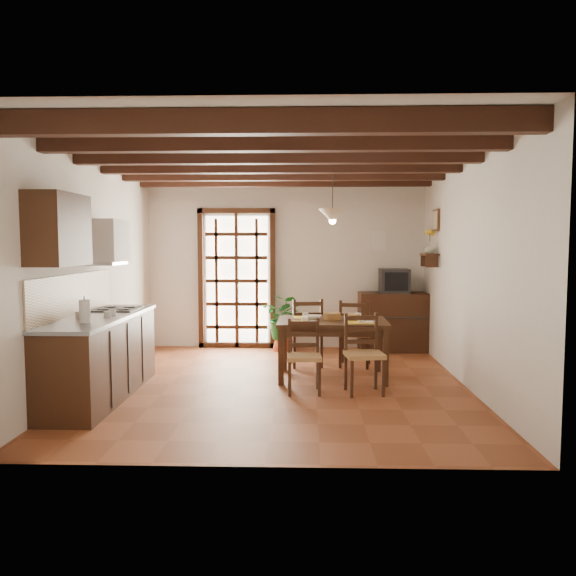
{
  "coord_description": "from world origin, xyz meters",
  "views": [
    {
      "loc": [
        0.31,
        -6.68,
        1.72
      ],
      "look_at": [
        0.1,
        0.4,
        1.15
      ],
      "focal_mm": 35.0,
      "sensor_mm": 36.0,
      "label": 1
    }
  ],
  "objects_px": {
    "kitchen_counter": "(101,355)",
    "potted_plant": "(284,315)",
    "chair_near_left": "(304,370)",
    "sideboard": "(394,322)",
    "pendant_lamp": "(333,215)",
    "chair_far_left": "(306,345)",
    "crt_tv": "(394,281)",
    "chair_far_right": "(355,345)",
    "dining_table": "(332,328)",
    "chair_near_right": "(364,369)"
  },
  "relations": [
    {
      "from": "dining_table",
      "to": "chair_near_right",
      "type": "bearing_deg",
      "value": -64.08
    },
    {
      "from": "crt_tv",
      "to": "chair_near_right",
      "type": "bearing_deg",
      "value": -106.74
    },
    {
      "from": "chair_near_right",
      "to": "crt_tv",
      "type": "height_order",
      "value": "crt_tv"
    },
    {
      "from": "chair_near_left",
      "to": "potted_plant",
      "type": "distance_m",
      "value": 2.55
    },
    {
      "from": "kitchen_counter",
      "to": "sideboard",
      "type": "bearing_deg",
      "value": 37.47
    },
    {
      "from": "kitchen_counter",
      "to": "sideboard",
      "type": "height_order",
      "value": "kitchen_counter"
    },
    {
      "from": "kitchen_counter",
      "to": "chair_near_left",
      "type": "bearing_deg",
      "value": 6.89
    },
    {
      "from": "crt_tv",
      "to": "pendant_lamp",
      "type": "distance_m",
      "value": 2.26
    },
    {
      "from": "dining_table",
      "to": "pendant_lamp",
      "type": "relative_size",
      "value": 1.64
    },
    {
      "from": "chair_near_left",
      "to": "sideboard",
      "type": "relative_size",
      "value": 0.77
    },
    {
      "from": "chair_far_right",
      "to": "sideboard",
      "type": "xyz_separation_m",
      "value": [
        0.72,
        1.16,
        0.17
      ]
    },
    {
      "from": "potted_plant",
      "to": "dining_table",
      "type": "bearing_deg",
      "value": -69.58
    },
    {
      "from": "crt_tv",
      "to": "potted_plant",
      "type": "bearing_deg",
      "value": -179.54
    },
    {
      "from": "dining_table",
      "to": "sideboard",
      "type": "xyz_separation_m",
      "value": [
        1.07,
        1.85,
        -0.18
      ]
    },
    {
      "from": "dining_table",
      "to": "chair_far_right",
      "type": "height_order",
      "value": "chair_far_right"
    },
    {
      "from": "chair_far_left",
      "to": "chair_far_right",
      "type": "height_order",
      "value": "chair_far_left"
    },
    {
      "from": "chair_far_left",
      "to": "pendant_lamp",
      "type": "relative_size",
      "value": 1.13
    },
    {
      "from": "dining_table",
      "to": "kitchen_counter",
      "type": "bearing_deg",
      "value": -158.72
    },
    {
      "from": "chair_near_left",
      "to": "crt_tv",
      "type": "relative_size",
      "value": 1.87
    },
    {
      "from": "chair_near_left",
      "to": "kitchen_counter",
      "type": "bearing_deg",
      "value": -175.59
    },
    {
      "from": "dining_table",
      "to": "sideboard",
      "type": "height_order",
      "value": "sideboard"
    },
    {
      "from": "dining_table",
      "to": "pendant_lamp",
      "type": "distance_m",
      "value": 1.43
    },
    {
      "from": "dining_table",
      "to": "pendant_lamp",
      "type": "height_order",
      "value": "pendant_lamp"
    },
    {
      "from": "chair_far_right",
      "to": "chair_near_left",
      "type": "bearing_deg",
      "value": 72.99
    },
    {
      "from": "chair_near_left",
      "to": "chair_near_right",
      "type": "distance_m",
      "value": 0.69
    },
    {
      "from": "chair_near_right",
      "to": "potted_plant",
      "type": "xyz_separation_m",
      "value": [
        -1.01,
        2.52,
        0.28
      ]
    },
    {
      "from": "sideboard",
      "to": "potted_plant",
      "type": "bearing_deg",
      "value": -179.8
    },
    {
      "from": "chair_near_right",
      "to": "chair_far_left",
      "type": "relative_size",
      "value": 0.95
    },
    {
      "from": "chair_near_left",
      "to": "dining_table",
      "type": "bearing_deg",
      "value": 60.5
    },
    {
      "from": "chair_near_left",
      "to": "sideboard",
      "type": "xyz_separation_m",
      "value": [
        1.42,
        2.55,
        0.2
      ]
    },
    {
      "from": "crt_tv",
      "to": "sideboard",
      "type": "bearing_deg",
      "value": 89.38
    },
    {
      "from": "crt_tv",
      "to": "dining_table",
      "type": "bearing_deg",
      "value": -120.65
    },
    {
      "from": "kitchen_counter",
      "to": "potted_plant",
      "type": "distance_m",
      "value": 3.4
    },
    {
      "from": "chair_far_left",
      "to": "sideboard",
      "type": "relative_size",
      "value": 0.87
    },
    {
      "from": "dining_table",
      "to": "chair_near_right",
      "type": "relative_size",
      "value": 1.53
    },
    {
      "from": "chair_far_left",
      "to": "crt_tv",
      "type": "xyz_separation_m",
      "value": [
        1.4,
        1.14,
        0.82
      ]
    },
    {
      "from": "kitchen_counter",
      "to": "crt_tv",
      "type": "relative_size",
      "value": 5.0
    },
    {
      "from": "chair_far_right",
      "to": "pendant_lamp",
      "type": "relative_size",
      "value": 1.11
    },
    {
      "from": "chair_far_left",
      "to": "kitchen_counter",
      "type": "bearing_deg",
      "value": 27.37
    },
    {
      "from": "pendant_lamp",
      "to": "chair_near_right",
      "type": "bearing_deg",
      "value": -67.79
    },
    {
      "from": "dining_table",
      "to": "crt_tv",
      "type": "bearing_deg",
      "value": 60.9
    },
    {
      "from": "kitchen_counter",
      "to": "crt_tv",
      "type": "xyz_separation_m",
      "value": [
        3.69,
        2.82,
        0.65
      ]
    },
    {
      "from": "chair_near_right",
      "to": "sideboard",
      "type": "bearing_deg",
      "value": 66.51
    },
    {
      "from": "sideboard",
      "to": "pendant_lamp",
      "type": "xyz_separation_m",
      "value": [
        -1.07,
        -1.75,
        1.61
      ]
    },
    {
      "from": "potted_plant",
      "to": "chair_far_left",
      "type": "bearing_deg",
      "value": -72.63
    },
    {
      "from": "kitchen_counter",
      "to": "sideboard",
      "type": "xyz_separation_m",
      "value": [
        3.69,
        2.83,
        -0.01
      ]
    },
    {
      "from": "sideboard",
      "to": "pendant_lamp",
      "type": "relative_size",
      "value": 1.3
    },
    {
      "from": "crt_tv",
      "to": "pendant_lamp",
      "type": "relative_size",
      "value": 0.53
    },
    {
      "from": "chair_far_right",
      "to": "sideboard",
      "type": "distance_m",
      "value": 1.37
    },
    {
      "from": "chair_far_left",
      "to": "sideboard",
      "type": "xyz_separation_m",
      "value": [
        1.4,
        1.15,
        0.17
      ]
    }
  ]
}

